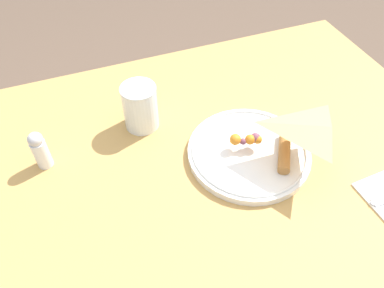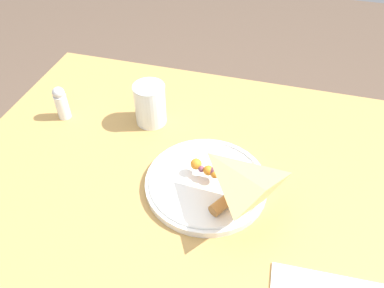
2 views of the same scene
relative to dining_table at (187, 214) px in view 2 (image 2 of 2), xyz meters
name	(u,v)px [view 2 (image 2 of 2)]	position (x,y,z in m)	size (l,w,h in m)	color
dining_table	(187,214)	(0.00, 0.00, 0.00)	(1.04, 0.85, 0.73)	tan
plate_pizza	(207,182)	(-0.04, -0.01, 0.12)	(0.26, 0.26, 0.06)	white
milk_glass	(150,106)	(0.14, -0.18, 0.15)	(0.08, 0.08, 0.11)	white
salt_shaker	(61,103)	(0.36, -0.13, 0.15)	(0.03, 0.03, 0.09)	white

